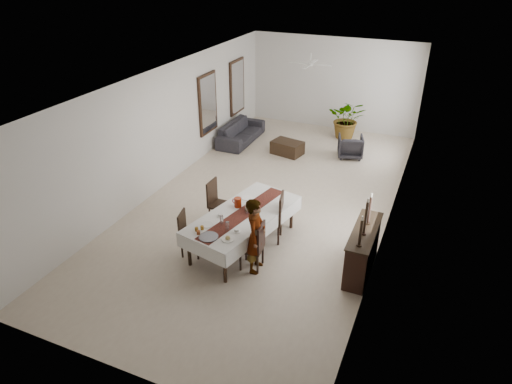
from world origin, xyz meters
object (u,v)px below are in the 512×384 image
object	(u,v)px
red_pitcher	(238,202)
sideboard_body	(362,251)
sofa	(241,132)
dining_table_top	(243,215)
woman	(256,236)

from	to	relation	value
red_pitcher	sideboard_body	bearing A→B (deg)	-1.71
red_pitcher	sofa	size ratio (longest dim) A/B	0.10
sideboard_body	sofa	size ratio (longest dim) A/B	0.70
dining_table_top	sideboard_body	size ratio (longest dim) A/B	1.65
dining_table_top	red_pitcher	xyz separation A→B (m)	(-0.23, 0.22, 0.15)
dining_table_top	sideboard_body	distance (m)	2.58
woman	sofa	bearing A→B (deg)	19.62
woman	red_pitcher	bearing A→B (deg)	34.61
sofa	woman	bearing A→B (deg)	-153.15
dining_table_top	sideboard_body	xyz separation A→B (m)	(2.56, 0.13, -0.31)
sideboard_body	sofa	distance (m)	7.55
dining_table_top	sofa	distance (m)	6.20
red_pitcher	woman	distance (m)	1.20
red_pitcher	sofa	xyz separation A→B (m)	(-2.42, 5.38, -0.60)
sideboard_body	sofa	xyz separation A→B (m)	(-5.21, 5.46, -0.14)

